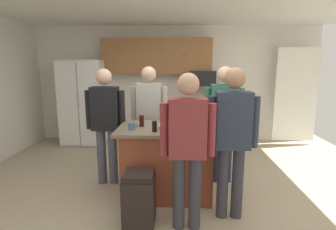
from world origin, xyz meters
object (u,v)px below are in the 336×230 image
(person_guest_left, at_px, (187,142))
(glass_stout_tall, at_px, (190,118))
(kitchen_island, at_px, (167,161))
(person_guest_right, at_px, (223,117))
(serving_tray, at_px, (176,126))
(person_guest_by_door, at_px, (232,134))
(person_elder_center, at_px, (149,113))
(glass_dark_ale, at_px, (155,126))
(mug_blue_stoneware, at_px, (132,126))
(trash_bin, at_px, (139,199))
(person_host_foreground, at_px, (106,119))
(refrigerator, at_px, (84,102))
(glass_pilsner, at_px, (142,121))
(microwave_over_range, at_px, (202,78))

(person_guest_left, height_order, glass_stout_tall, person_guest_left)
(kitchen_island, relative_size, person_guest_right, 0.74)
(person_guest_left, relative_size, serving_tray, 3.81)
(kitchen_island, distance_m, glass_stout_tall, 0.66)
(person_guest_by_door, distance_m, glass_stout_tall, 0.83)
(person_elder_center, height_order, glass_dark_ale, person_elder_center)
(mug_blue_stoneware, height_order, serving_tray, mug_blue_stoneware)
(person_guest_left, bearing_deg, trash_bin, 66.99)
(person_host_foreground, bearing_deg, glass_dark_ale, -16.48)
(glass_dark_ale, bearing_deg, refrigerator, 124.55)
(serving_tray, bearing_deg, glass_dark_ale, -139.61)
(person_guest_right, xyz_separation_m, person_guest_left, (-0.57, -1.20, -0.04))
(person_elder_center, xyz_separation_m, mug_blue_stoneware, (-0.13, -0.87, -0.01))
(person_elder_center, relative_size, person_guest_left, 1.03)
(glass_stout_tall, bearing_deg, glass_pilsner, -166.26)
(mug_blue_stoneware, bearing_deg, trash_bin, -73.68)
(person_guest_left, height_order, serving_tray, person_guest_left)
(microwave_over_range, height_order, trash_bin, microwave_over_range)
(person_guest_right, distance_m, person_guest_left, 1.32)
(person_elder_center, xyz_separation_m, person_guest_by_door, (1.06, -1.24, 0.00))
(person_host_foreground, bearing_deg, serving_tray, 1.49)
(microwave_over_range, relative_size, glass_pilsner, 3.79)
(refrigerator, relative_size, glass_dark_ale, 13.93)
(person_elder_center, height_order, glass_stout_tall, person_elder_center)
(person_guest_by_door, bearing_deg, kitchen_island, 0.00)
(person_guest_left, xyz_separation_m, trash_bin, (-0.52, 0.05, -0.66))
(person_host_foreground, xyz_separation_m, person_guest_by_door, (1.64, -0.83, 0.02))
(glass_pilsner, height_order, trash_bin, glass_pilsner)
(person_guest_left, distance_m, mug_blue_stoneware, 0.91)
(kitchen_island, height_order, person_guest_left, person_guest_left)
(refrigerator, xyz_separation_m, glass_stout_tall, (2.24, -2.18, 0.11))
(microwave_over_range, distance_m, glass_pilsner, 2.68)
(glass_dark_ale, bearing_deg, glass_pilsner, 125.95)
(kitchen_island, height_order, glass_stout_tall, glass_stout_tall)
(person_elder_center, relative_size, serving_tray, 3.91)
(refrigerator, xyz_separation_m, person_elder_center, (1.62, -1.64, 0.08))
(person_guest_by_door, bearing_deg, person_guest_left, 59.62)
(glass_pilsner, xyz_separation_m, trash_bin, (0.06, -0.74, -0.72))
(person_guest_by_door, height_order, glass_pilsner, person_guest_by_door)
(person_guest_left, distance_m, glass_stout_tall, 0.95)
(refrigerator, xyz_separation_m, microwave_over_range, (2.60, 0.12, 0.53))
(person_guest_right, relative_size, serving_tray, 3.93)
(person_elder_center, distance_m, serving_tray, 0.86)
(person_guest_left, bearing_deg, refrigerator, 17.09)
(glass_stout_tall, distance_m, glass_pilsner, 0.66)
(microwave_over_range, distance_m, glass_dark_ale, 2.87)
(person_guest_left, xyz_separation_m, person_guest_by_door, (0.50, 0.24, 0.03))
(trash_bin, bearing_deg, glass_stout_tall, 56.99)
(person_guest_by_door, distance_m, serving_tray, 0.80)
(person_guest_right, xyz_separation_m, glass_pilsner, (-1.14, -0.41, 0.02))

